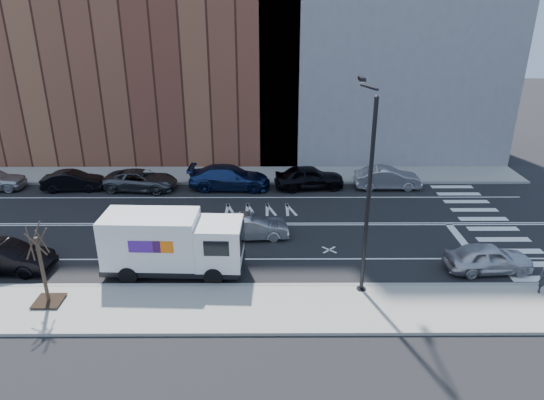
{
  "coord_description": "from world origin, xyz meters",
  "views": [
    {
      "loc": [
        2.79,
        -26.54,
        12.47
      ],
      "look_at": [
        2.91,
        0.44,
        1.4
      ],
      "focal_mm": 32.0,
      "sensor_mm": 36.0,
      "label": 1
    }
  ],
  "objects_px": {
    "driving_sedan": "(252,227)",
    "near_parked_front": "(489,258)",
    "fedex_van": "(172,243)",
    "far_parked_b": "(73,181)"
  },
  "relations": [
    {
      "from": "fedex_van",
      "to": "near_parked_front",
      "type": "bearing_deg",
      "value": 2.31
    },
    {
      "from": "fedex_van",
      "to": "driving_sedan",
      "type": "relative_size",
      "value": 1.67
    },
    {
      "from": "far_parked_b",
      "to": "near_parked_front",
      "type": "xyz_separation_m",
      "value": [
        24.8,
        -11.32,
        0.03
      ]
    },
    {
      "from": "driving_sedan",
      "to": "near_parked_front",
      "type": "xyz_separation_m",
      "value": [
        11.85,
        -3.69,
        0.04
      ]
    },
    {
      "from": "fedex_van",
      "to": "driving_sedan",
      "type": "bearing_deg",
      "value": 47.32
    },
    {
      "from": "near_parked_front",
      "to": "far_parked_b",
      "type": "bearing_deg",
      "value": 61.5
    },
    {
      "from": "fedex_van",
      "to": "driving_sedan",
      "type": "distance_m",
      "value": 5.39
    },
    {
      "from": "fedex_van",
      "to": "far_parked_b",
      "type": "bearing_deg",
      "value": 131.0
    },
    {
      "from": "driving_sedan",
      "to": "far_parked_b",
      "type": "bearing_deg",
      "value": 54.62
    },
    {
      "from": "far_parked_b",
      "to": "driving_sedan",
      "type": "height_order",
      "value": "far_parked_b"
    }
  ]
}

